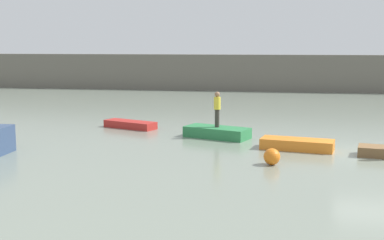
% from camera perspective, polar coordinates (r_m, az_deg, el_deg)
% --- Properties ---
extents(ground_plane, '(120.00, 120.00, 0.00)m').
position_cam_1_polar(ground_plane, '(21.72, 19.24, -3.71)').
color(ground_plane, gray).
extents(embankment_wall, '(80.00, 1.20, 3.46)m').
position_cam_1_polar(embankment_wall, '(48.87, 14.16, 5.10)').
color(embankment_wall, '#666056').
rests_on(embankment_wall, ground_plane).
extents(rowboat_red, '(3.05, 1.93, 0.38)m').
position_cam_1_polar(rowboat_red, '(27.16, -6.97, -0.50)').
color(rowboat_red, red).
rests_on(rowboat_red, ground_plane).
extents(rowboat_green, '(3.33, 2.27, 0.51)m').
position_cam_1_polar(rowboat_green, '(24.22, 2.83, -1.40)').
color(rowboat_green, '#2D7F47').
rests_on(rowboat_green, ground_plane).
extents(rowboat_orange, '(3.17, 1.65, 0.45)m').
position_cam_1_polar(rowboat_orange, '(21.91, 11.75, -2.70)').
color(rowboat_orange, orange).
rests_on(rowboat_orange, ground_plane).
extents(person_yellow_shirt, '(0.32, 0.32, 1.70)m').
position_cam_1_polar(person_yellow_shirt, '(24.04, 2.85, 1.44)').
color(person_yellow_shirt, '#38332D').
rests_on(person_yellow_shirt, rowboat_green).
extents(mooring_buoy, '(0.62, 0.62, 0.62)m').
position_cam_1_polar(mooring_buoy, '(18.98, 8.99, -4.10)').
color(mooring_buoy, orange).
rests_on(mooring_buoy, ground_plane).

